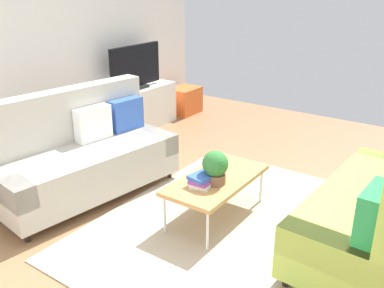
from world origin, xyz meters
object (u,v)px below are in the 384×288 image
object	(u,v)px
tv_console	(137,109)
table_book_0	(203,183)
bottle_1	(131,86)
vase_1	(112,89)
potted_plant	(215,167)
vase_0	(104,89)
bottle_2	(136,83)
tv	(136,68)
couch_green	(384,207)
storage_trunk	(185,101)
coffee_table	(216,180)
bottle_0	(125,85)
couch_beige	(83,154)

from	to	relation	value
tv_console	table_book_0	size ratio (longest dim) A/B	5.83
table_book_0	bottle_1	distance (m)	2.77
vase_1	bottle_1	distance (m)	0.30
potted_plant	vase_0	bearing A→B (deg)	67.48
vase_1	bottle_2	distance (m)	0.41
tv_console	vase_1	xyz separation A→B (m)	(-0.43, 0.05, 0.39)
tv	tv_console	bearing A→B (deg)	90.00
couch_green	tv_console	bearing A→B (deg)	75.07
storage_trunk	potted_plant	world-z (taller)	potted_plant
tv_console	potted_plant	bearing A→B (deg)	-123.62
coffee_table	storage_trunk	xyz separation A→B (m)	(2.59, 2.25, -0.17)
couch_green	coffee_table	distance (m)	1.45
potted_plant	bottle_0	bearing A→B (deg)	60.46
tv	bottle_1	world-z (taller)	tv
tv	vase_0	xyz separation A→B (m)	(-0.58, 0.07, -0.21)
couch_beige	tv	xyz separation A→B (m)	(1.87, 0.91, 0.51)
coffee_table	tv	bearing A→B (deg)	57.38
coffee_table	vase_0	size ratio (longest dim) A/B	5.63
bottle_0	tv	bearing A→B (deg)	4.43
vase_1	bottle_0	size ratio (longest dim) A/B	0.67
bottle_1	coffee_table	bearing A→B (deg)	-120.24
couch_green	potted_plant	xyz separation A→B (m)	(-0.39, 1.37, 0.14)
coffee_table	table_book_0	distance (m)	0.20
bottle_0	potted_plant	bearing A→B (deg)	-119.54
bottle_0	coffee_table	bearing A→B (deg)	-118.10
vase_1	bottle_1	xyz separation A→B (m)	(0.29, -0.09, 0.01)
couch_green	bottle_2	distance (m)	3.92
couch_green	vase_1	xyz separation A→B (m)	(0.78, 3.82, 0.27)
storage_trunk	bottle_1	xyz separation A→B (m)	(-1.24, 0.06, 0.50)
couch_beige	potted_plant	distance (m)	1.50
couch_green	tv_console	size ratio (longest dim) A/B	1.39
coffee_table	bottle_0	distance (m)	2.64
vase_1	bottle_0	world-z (taller)	bottle_0
vase_0	bottle_1	xyz separation A→B (m)	(0.44, -0.09, -0.02)
vase_0	bottle_1	world-z (taller)	vase_0
couch_green	bottle_0	distance (m)	3.86
couch_beige	coffee_table	bearing A→B (deg)	112.69
tv	bottle_2	xyz separation A→B (m)	(-0.03, -0.02, -0.22)
tv_console	storage_trunk	xyz separation A→B (m)	(1.10, -0.10, -0.10)
potted_plant	bottle_2	bearing A→B (deg)	56.52
coffee_table	bottle_2	bearing A→B (deg)	57.76
couch_beige	tv_console	world-z (taller)	couch_beige
potted_plant	couch_beige	bearing A→B (deg)	100.41
tv	vase_1	distance (m)	0.50
couch_green	vase_1	bearing A→B (deg)	81.33
couch_beige	couch_green	xyz separation A→B (m)	(0.66, -2.84, -0.01)
table_book_0	tv	bearing A→B (deg)	53.83
coffee_table	potted_plant	distance (m)	0.22
couch_beige	vase_0	world-z (taller)	couch_beige
vase_1	tv_console	bearing A→B (deg)	-6.62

